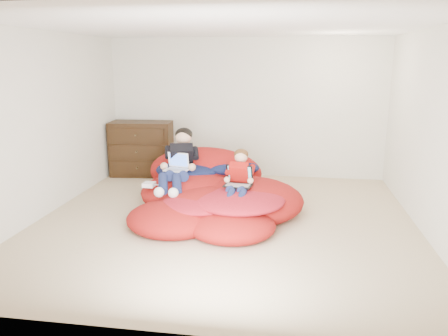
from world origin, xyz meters
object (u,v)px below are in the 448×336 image
younger_boy (239,176)px  laptop_white (177,165)px  dresser (142,149)px  laptop_black (239,180)px  older_boy (179,159)px  beanbag_pile (214,196)px

younger_boy → laptop_white: (-0.93, 0.30, 0.04)m
laptop_white → dresser: bearing=123.2°
dresser → laptop_black: size_ratio=2.95×
older_boy → beanbag_pile: bearing=-21.9°
dresser → beanbag_pile: bearing=-47.9°
dresser → beanbag_pile: (1.69, -1.87, -0.25)m
beanbag_pile → laptop_white: (-0.55, 0.12, 0.39)m
beanbag_pile → laptop_black: size_ratio=6.12×
younger_boy → beanbag_pile: bearing=154.4°
dresser → laptop_white: (1.14, -1.75, 0.13)m
older_boy → younger_boy: (0.93, -0.40, -0.11)m
older_boy → younger_boy: size_ratio=1.34×
laptop_black → dresser: bearing=134.8°
older_boy → laptop_black: older_boy is taller
dresser → laptop_white: bearing=-56.8°
older_boy → younger_boy: 1.02m
beanbag_pile → laptop_black: bearing=-29.5°
younger_boy → older_boy: bearing=156.5°
beanbag_pile → older_boy: bearing=158.1°
laptop_white → beanbag_pile: bearing=-12.1°
older_boy → laptop_black: (0.93, -0.44, -0.15)m
older_boy → laptop_black: bearing=-25.2°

